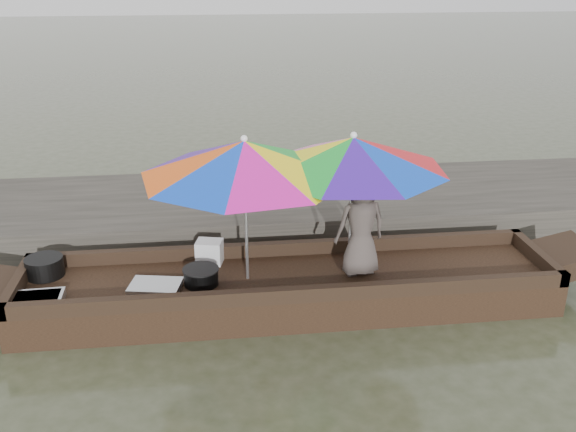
{
  "coord_description": "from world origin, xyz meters",
  "views": [
    {
      "loc": [
        -0.75,
        -6.06,
        3.48
      ],
      "look_at": [
        0.0,
        0.1,
        1.0
      ],
      "focal_mm": 40.0,
      "sensor_mm": 36.0,
      "label": 1
    }
  ],
  "objects": [
    {
      "name": "water",
      "position": [
        0.0,
        0.0,
        0.0
      ],
      "size": [
        80.0,
        80.0,
        0.0
      ],
      "primitive_type": "plane",
      "color": "#333821",
      "rests_on": "ground"
    },
    {
      "name": "dock",
      "position": [
        0.0,
        2.2,
        0.25
      ],
      "size": [
        22.0,
        2.2,
        0.5
      ],
      "primitive_type": "cube",
      "color": "#2D2B26",
      "rests_on": "ground"
    },
    {
      "name": "boat_hull",
      "position": [
        0.0,
        0.0,
        0.17
      ],
      "size": [
        5.66,
        1.2,
        0.35
      ],
      "primitive_type": "cube",
      "color": "black",
      "rests_on": "water"
    },
    {
      "name": "cooking_pot",
      "position": [
        -2.58,
        0.32,
        0.45
      ],
      "size": [
        0.4,
        0.4,
        0.21
      ],
      "primitive_type": "cylinder",
      "color": "black",
      "rests_on": "boat_hull"
    },
    {
      "name": "tray_crayfish",
      "position": [
        -2.53,
        -0.31,
        0.39
      ],
      "size": [
        0.52,
        0.37,
        0.09
      ],
      "primitive_type": "cube",
      "rotation": [
        0.0,
        0.0,
        0.03
      ],
      "color": "silver",
      "rests_on": "boat_hull"
    },
    {
      "name": "tray_scallop",
      "position": [
        -1.39,
        -0.12,
        0.38
      ],
      "size": [
        0.57,
        0.45,
        0.06
      ],
      "primitive_type": "cube",
      "rotation": [
        0.0,
        0.0,
        -0.2
      ],
      "color": "silver",
      "rests_on": "boat_hull"
    },
    {
      "name": "charcoal_grill",
      "position": [
        -0.93,
        -0.07,
        0.43
      ],
      "size": [
        0.35,
        0.35,
        0.17
      ],
      "primitive_type": "cylinder",
      "color": "black",
      "rests_on": "boat_hull"
    },
    {
      "name": "supply_bag",
      "position": [
        -0.83,
        0.43,
        0.48
      ],
      "size": [
        0.32,
        0.28,
        0.26
      ],
      "primitive_type": "cube",
      "rotation": [
        0.0,
        0.0,
        -0.23
      ],
      "color": "silver",
      "rests_on": "boat_hull"
    },
    {
      "name": "vendor",
      "position": [
        0.76,
        -0.01,
        0.91
      ],
      "size": [
        0.6,
        0.45,
        1.12
      ],
      "primitive_type": "imported",
      "rotation": [
        0.0,
        0.0,
        3.32
      ],
      "color": "#4A413D",
      "rests_on": "boat_hull"
    },
    {
      "name": "umbrella_bow",
      "position": [
        -0.44,
        0.0,
        1.12
      ],
      "size": [
        2.54,
        2.54,
        1.55
      ],
      "primitive_type": null,
      "rotation": [
        0.0,
        0.0,
        -0.22
      ],
      "color": "green",
      "rests_on": "boat_hull"
    },
    {
      "name": "umbrella_stern",
      "position": [
        0.64,
        0.0,
        1.12
      ],
      "size": [
        2.42,
        2.42,
        1.55
      ],
      "primitive_type": null,
      "rotation": [
        0.0,
        0.0,
        0.28
      ],
      "color": "#FF630C",
      "rests_on": "boat_hull"
    }
  ]
}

